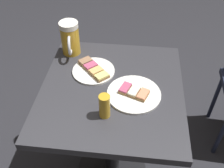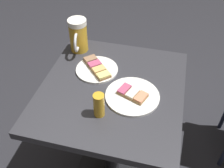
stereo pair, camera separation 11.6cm
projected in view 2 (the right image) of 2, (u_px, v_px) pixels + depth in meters
name	position (u px, v px, depth m)	size (l,w,h in m)	color
cafe_table	(112.00, 114.00, 1.31)	(0.69, 0.65, 0.75)	black
plate_near	(132.00, 95.00, 1.13)	(0.24, 0.24, 0.03)	white
plate_far	(97.00, 69.00, 1.26)	(0.21, 0.21, 0.03)	white
beer_mug	(78.00, 36.00, 1.34)	(0.16, 0.10, 0.18)	gold
beer_glass_small	(99.00, 105.00, 1.02)	(0.05, 0.05, 0.11)	gold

